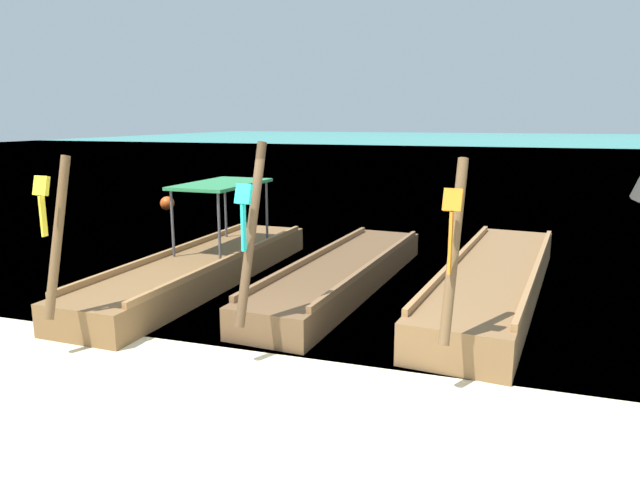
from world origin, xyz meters
The scene contains 6 objects.
ground centered at (0.00, 0.00, 0.00)m, with size 120.00×120.00×0.00m, color beige.
sea_water centered at (0.00, 61.02, 0.00)m, with size 120.00×120.00×0.00m, color #2DB29E.
longtail_boat_yellow_ribbon centered at (-2.54, 3.73, 0.31)m, with size 1.63×7.00×2.54m.
longtail_boat_turquoise_ribbon centered at (0.04, 4.19, 0.26)m, with size 1.75×6.80×2.72m.
longtail_boat_orange_ribbon centered at (2.65, 4.45, 0.29)m, with size 2.14×7.40×2.58m.
mooring_buoy_near centered at (-7.97, 11.04, 0.24)m, with size 0.46×0.46×0.46m.
Camera 1 is at (2.82, -5.55, 3.00)m, focal length 32.77 mm.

